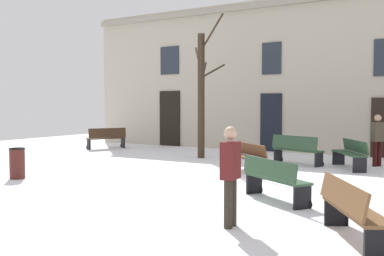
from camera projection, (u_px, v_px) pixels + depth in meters
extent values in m
plane|color=white|center=(162.00, 179.00, 11.64)|extent=(29.14, 29.14, 0.00)
cube|color=#BCB29E|center=(269.00, 76.00, 18.57)|extent=(18.21, 0.40, 6.45)
cube|color=#A09786|center=(268.00, 4.00, 18.20)|extent=(18.21, 0.30, 0.24)
cube|color=black|center=(170.00, 118.00, 20.96)|extent=(1.14, 0.08, 2.65)
cube|color=#262D38|center=(170.00, 60.00, 20.82)|extent=(1.03, 0.06, 1.33)
cube|color=black|center=(271.00, 122.00, 18.40)|extent=(0.94, 0.08, 2.46)
cube|color=#262D38|center=(272.00, 58.00, 18.26)|extent=(0.85, 0.06, 1.34)
cube|color=black|center=(384.00, 128.00, 16.19)|extent=(0.94, 0.08, 2.25)
cylinder|color=#382B1E|center=(201.00, 96.00, 16.07)|extent=(0.26, 0.26, 4.59)
cylinder|color=#382B1E|center=(204.00, 73.00, 16.80)|extent=(0.67, 1.52, 1.01)
cylinder|color=#382B1E|center=(198.00, 58.00, 16.79)|extent=(1.07, 1.39, 1.06)
cylinder|color=#382B1E|center=(213.00, 71.00, 16.34)|extent=(0.53, 1.08, 0.60)
cylinder|color=#382B1E|center=(201.00, 55.00, 15.54)|extent=(0.53, 0.90, 1.34)
cylinder|color=#382B1E|center=(212.00, 32.00, 15.57)|extent=(1.09, 0.36, 1.24)
cylinder|color=#4C1E19|center=(17.00, 164.00, 11.62)|extent=(0.40, 0.40, 0.79)
torus|color=black|center=(17.00, 149.00, 11.60)|extent=(0.42, 0.42, 0.04)
cube|color=brown|center=(355.00, 210.00, 6.24)|extent=(1.26, 1.77, 0.05)
cube|color=brown|center=(342.00, 194.00, 6.23)|extent=(0.99, 1.62, 0.38)
cube|color=black|center=(380.00, 245.00, 5.42)|extent=(0.36, 0.24, 0.46)
cube|color=black|center=(336.00, 212.00, 7.08)|extent=(0.36, 0.24, 0.46)
torus|color=black|center=(346.00, 221.00, 7.09)|extent=(0.11, 0.16, 0.17)
cube|color=#2D4C33|center=(276.00, 178.00, 8.92)|extent=(1.68, 1.32, 0.05)
cube|color=#2D4C33|center=(269.00, 168.00, 8.82)|extent=(1.48, 1.03, 0.36)
cube|color=black|center=(302.00, 197.00, 8.21)|extent=(0.27, 0.36, 0.47)
torus|color=black|center=(309.00, 204.00, 8.29)|extent=(0.16, 0.12, 0.17)
cube|color=black|center=(254.00, 183.00, 9.65)|extent=(0.27, 0.36, 0.47)
torus|color=black|center=(260.00, 189.00, 9.74)|extent=(0.16, 0.12, 0.17)
cube|color=#3D2819|center=(106.00, 138.00, 19.65)|extent=(1.21, 1.71, 0.05)
cube|color=#3D2819|center=(107.00, 133.00, 19.48)|extent=(0.92, 1.55, 0.43)
cube|color=black|center=(123.00, 143.00, 20.08)|extent=(0.35, 0.23, 0.47)
torus|color=black|center=(122.00, 146.00, 20.22)|extent=(0.11, 0.16, 0.17)
cube|color=black|center=(89.00, 144.00, 19.26)|extent=(0.35, 0.23, 0.47)
torus|color=black|center=(88.00, 147.00, 19.40)|extent=(0.11, 0.16, 0.17)
cube|color=#2D4C33|center=(298.00, 150.00, 14.44)|extent=(1.80, 1.01, 0.05)
cube|color=#2D4C33|center=(294.00, 142.00, 14.30)|extent=(1.69, 0.69, 0.44)
cube|color=black|center=(319.00, 159.00, 13.83)|extent=(0.19, 0.39, 0.48)
torus|color=black|center=(322.00, 164.00, 13.95)|extent=(0.17, 0.09, 0.17)
cube|color=black|center=(278.00, 155.00, 15.08)|extent=(0.19, 0.39, 0.48)
torus|color=black|center=(281.00, 159.00, 15.19)|extent=(0.17, 0.09, 0.17)
cube|color=#2D4C33|center=(349.00, 153.00, 13.46)|extent=(1.34, 1.82, 0.05)
cube|color=#2D4C33|center=(355.00, 146.00, 13.45)|extent=(1.06, 1.65, 0.37)
cube|color=black|center=(338.00, 157.00, 14.34)|extent=(0.37, 0.26, 0.48)
torus|color=black|center=(333.00, 162.00, 14.35)|extent=(0.11, 0.16, 0.17)
cube|color=black|center=(360.00, 165.00, 12.60)|extent=(0.37, 0.26, 0.48)
torus|color=black|center=(354.00, 170.00, 12.61)|extent=(0.11, 0.16, 0.17)
cube|color=#51331E|center=(245.00, 157.00, 12.71)|extent=(1.61, 1.41, 0.05)
cube|color=#51331E|center=(251.00, 149.00, 12.77)|extent=(1.43, 1.18, 0.36)
cube|color=black|center=(233.00, 161.00, 13.48)|extent=(0.28, 0.32, 0.45)
torus|color=black|center=(228.00, 166.00, 13.43)|extent=(0.15, 0.13, 0.17)
cube|color=black|center=(259.00, 168.00, 11.97)|extent=(0.28, 0.32, 0.45)
torus|color=black|center=(254.00, 174.00, 11.92)|extent=(0.15, 0.13, 0.17)
cylinder|color=#350F0F|center=(379.00, 154.00, 13.98)|extent=(0.14, 0.14, 0.80)
cylinder|color=#350F0F|center=(375.00, 154.00, 13.92)|extent=(0.14, 0.14, 0.80)
cube|color=#4C4233|center=(378.00, 132.00, 13.91)|extent=(0.41, 0.43, 0.62)
sphere|color=tan|center=(378.00, 118.00, 13.89)|extent=(0.22, 0.22, 0.22)
cylinder|color=#2D271E|center=(228.00, 204.00, 6.93)|extent=(0.14, 0.14, 0.78)
cylinder|color=#2D271E|center=(232.00, 202.00, 7.09)|extent=(0.14, 0.14, 0.78)
cube|color=#591919|center=(231.00, 160.00, 6.97)|extent=(0.24, 0.39, 0.60)
sphere|color=tan|center=(231.00, 133.00, 6.95)|extent=(0.22, 0.22, 0.22)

